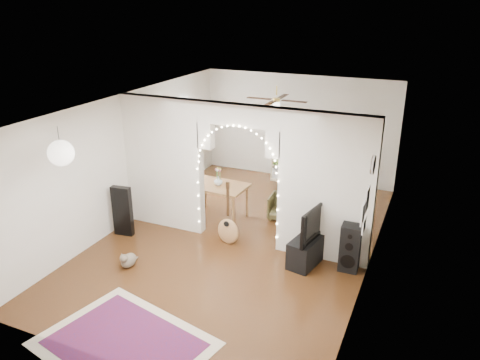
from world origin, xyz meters
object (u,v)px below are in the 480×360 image
at_px(floor_speaker, 350,248).
at_px(dining_chair_right, 283,207).
at_px(media_console, 309,249).
at_px(dining_chair_left, 295,197).
at_px(dining_table, 218,188).
at_px(acoustic_guitar, 228,221).
at_px(bookcase, 301,153).

distance_m(floor_speaker, dining_chair_right, 2.28).
height_order(media_console, dining_chair_right, dining_chair_right).
relative_size(media_console, dining_chair_left, 1.75).
relative_size(media_console, dining_table, 0.81).
height_order(acoustic_guitar, bookcase, bookcase).
distance_m(acoustic_guitar, bookcase, 3.77).
relative_size(acoustic_guitar, dining_table, 0.88).
bearing_deg(dining_table, bookcase, 72.88).
xyz_separation_m(bookcase, dining_chair_right, (0.29, -2.26, -0.50)).
distance_m(floor_speaker, dining_table, 3.17).
bearing_deg(dining_chair_left, floor_speaker, -33.41).
xyz_separation_m(media_console, dining_chair_right, (-1.00, 1.49, 0.02)).
relative_size(bookcase, dining_chair_right, 2.63).
distance_m(floor_speaker, media_console, 0.74).
height_order(floor_speaker, bookcase, bookcase).
bearing_deg(dining_table, media_console, -20.55).
xyz_separation_m(acoustic_guitar, dining_chair_left, (0.67, 2.14, -0.21)).
xyz_separation_m(floor_speaker, dining_chair_right, (-1.72, 1.49, -0.16)).
distance_m(floor_speaker, dining_chair_left, 2.71).
bearing_deg(media_console, bookcase, 120.25).
bearing_deg(floor_speaker, bookcase, 116.54).
bearing_deg(dining_chair_right, floor_speaker, -45.39).
bearing_deg(acoustic_guitar, dining_chair_left, 74.96).
bearing_deg(bookcase, dining_chair_left, -83.02).
relative_size(dining_table, dining_chair_right, 2.11).
height_order(dining_table, dining_chair_right, dining_table).
relative_size(acoustic_guitar, floor_speaker, 1.26).
bearing_deg(dining_chair_right, dining_table, -162.52).
height_order(floor_speaker, media_console, floor_speaker).
height_order(floor_speaker, dining_chair_right, floor_speaker).
height_order(dining_chair_left, dining_chair_right, dining_chair_right).
bearing_deg(dining_chair_left, media_console, -47.52).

